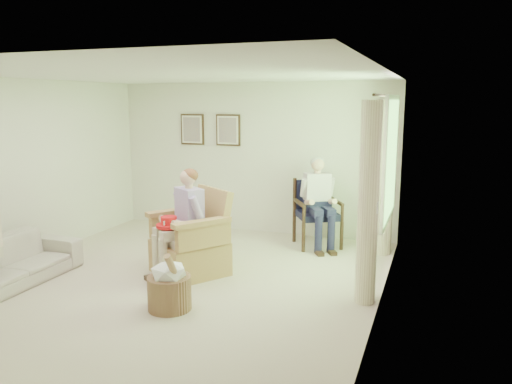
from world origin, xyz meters
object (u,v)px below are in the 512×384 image
sofa (5,264)px  red_hat (169,223)px  wood_armchair (319,210)px  wicker_armchair (191,246)px  person_dark (317,196)px  hatbox (169,285)px  person_wicker (185,215)px

sofa → red_hat: (1.79, 0.96, 0.45)m
wood_armchair → wicker_armchair: bearing=-154.7°
sofa → person_dark: person_dark is taller
wicker_armchair → hatbox: bearing=-39.4°
wood_armchair → person_dark: bearing=-120.2°
sofa → person_wicker: (1.94, 1.11, 0.54)m
wicker_armchair → sofa: wicker_armchair is taller
person_wicker → hatbox: 1.21m
person_dark → sofa: bearing=-167.5°
person_wicker → red_hat: person_wicker is taller
wicker_armchair → sofa: (-1.94, -1.26, -0.07)m
wicker_armchair → red_hat: size_ratio=3.47×
person_wicker → sofa: bearing=-115.7°
wood_armchair → sofa: size_ratio=0.52×
person_wicker → person_dark: (1.31, 1.89, 0.00)m
person_dark → red_hat: bearing=-155.7°
hatbox → sofa: bearing=-177.7°
sofa → hatbox: 2.28m
sofa → red_hat: bearing=-61.9°
person_wicker → hatbox: size_ratio=1.95×
sofa → person_wicker: size_ratio=1.42×
wicker_armchair → person_dark: (1.31, 1.74, 0.47)m
wicker_armchair → hatbox: 1.22m
wicker_armchair → hatbox: size_ratio=1.58×
person_wicker → red_hat: (-0.15, -0.16, -0.08)m
person_dark → hatbox: size_ratio=1.96×
wicker_armchair → sofa: 2.31m
person_dark → red_hat: person_dark is taller
wicker_armchair → person_dark: 2.23m
sofa → wicker_armchair: bearing=-56.9°
red_hat → hatbox: (0.49, -0.87, -0.46)m
sofa → red_hat: size_ratio=6.08×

